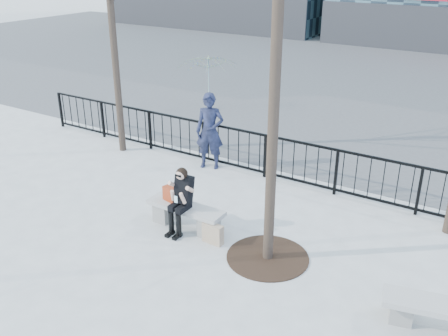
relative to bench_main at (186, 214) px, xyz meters
The scene contains 11 objects.
ground 0.30m from the bench_main, ahead, with size 120.00×120.00×0.00m, color #A2A39D.
street_surface 15.00m from the bench_main, 90.00° to the left, with size 60.00×23.00×0.01m, color #474747.
railing 3.01m from the bench_main, 90.00° to the left, with size 14.00×0.06×1.10m.
tree_grate 1.92m from the bench_main, ahead, with size 1.50×1.50×0.02m, color black.
bench_main is the anchor object (origin of this frame).
bench_second 4.95m from the bench_main, ahead, with size 1.71×0.48×0.51m.
seated_woman 0.40m from the bench_main, 90.00° to the right, with size 0.50×0.64×1.34m.
handbag 0.50m from the bench_main, behind, with size 0.36×0.17×0.29m, color #9D3113.
shopping_bag 0.81m from the bench_main, 14.27° to the right, with size 0.42×0.15×0.39m, color #C7B28D.
standing_man 3.15m from the bench_main, 114.41° to the left, with size 0.71×0.47×1.95m, color black.
vendor_umbrella 8.19m from the bench_main, 120.60° to the left, with size 2.05×2.09×1.88m, color yellow.
Camera 1 is at (5.28, -7.00, 5.14)m, focal length 40.00 mm.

